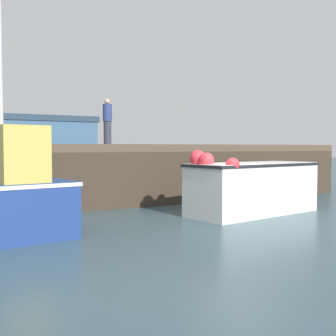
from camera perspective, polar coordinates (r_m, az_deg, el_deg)
The scene contains 8 objects.
ground at distance 10.86m, azimuth 9.55°, elevation -7.70°, with size 120.00×160.00×0.10m.
pier at distance 17.97m, azimuth 0.06°, elevation 2.11°, with size 11.77×8.57×2.03m.
fishing_boat_near_left at distance 9.20m, azimuth -21.05°, elevation -3.91°, with size 3.02×1.75×5.05m.
fishing_boat_near_right at distance 12.42m, azimuth 11.30°, elevation -2.46°, with size 4.32×2.17×1.85m.
rowboat at distance 15.09m, azimuth 16.10°, elevation -3.86°, with size 1.71×1.18×0.44m.
dockworker at distance 16.06m, azimuth -8.20°, elevation 6.25°, with size 0.34×0.34×1.73m.
warehouse at distance 39.05m, azimuth -16.50°, elevation 3.32°, with size 8.92×4.44×4.67m.
mooring_buoy_foreground at distance 9.76m, azimuth -15.92°, elevation -6.68°, with size 0.52×0.52×0.73m.
Camera 1 is at (-6.72, -8.30, 1.92)m, focal length 45.04 mm.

